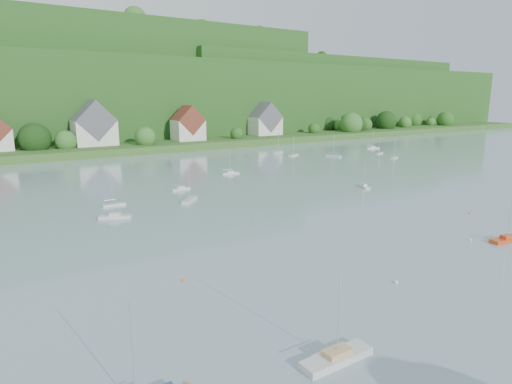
% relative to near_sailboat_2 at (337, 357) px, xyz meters
% --- Properties ---
extents(far_shore_strip, '(600.00, 60.00, 3.00)m').
position_rel_near_sailboat_2_xyz_m(far_shore_strip, '(15.14, 170.27, 1.03)').
color(far_shore_strip, '#305720').
rests_on(far_shore_strip, ground).
extents(forested_ridge, '(620.00, 181.22, 69.89)m').
position_rel_near_sailboat_2_xyz_m(forested_ridge, '(15.54, 238.84, 22.41)').
color(forested_ridge, '#1B4415').
rests_on(forested_ridge, ground).
extents(village_building_2, '(16.00, 11.44, 18.00)m').
position_rel_near_sailboat_2_xyz_m(village_building_2, '(20.14, 158.27, 9.80)').
color(village_building_2, beige).
rests_on(village_building_2, far_shore_strip).
extents(village_building_3, '(13.00, 10.40, 15.50)m').
position_rel_near_sailboat_2_xyz_m(village_building_3, '(60.14, 156.27, 8.96)').
color(village_building_3, beige).
rests_on(village_building_3, far_shore_strip).
extents(village_building_4, '(15.00, 10.40, 16.50)m').
position_rel_near_sailboat_2_xyz_m(village_building_4, '(105.14, 160.27, 9.12)').
color(village_building_4, beige).
rests_on(village_building_4, far_shore_strip).
extents(near_sailboat_2, '(6.92, 2.06, 9.29)m').
position_rel_near_sailboat_2_xyz_m(near_sailboat_2, '(0.00, 0.00, 0.00)').
color(near_sailboat_2, silver).
rests_on(near_sailboat_2, ground).
extents(near_sailboat_5, '(6.22, 2.86, 8.10)m').
position_rel_near_sailboat_2_xyz_m(near_sailboat_5, '(44.62, 8.25, -0.04)').
color(near_sailboat_5, '#C6431A').
rests_on(near_sailboat_5, ground).
extents(mooring_buoy_1, '(0.50, 0.50, 0.50)m').
position_rel_near_sailboat_2_xyz_m(mooring_buoy_1, '(17.43, 7.71, -0.47)').
color(mooring_buoy_1, silver).
rests_on(mooring_buoy_1, ground).
extents(mooring_buoy_2, '(0.41, 0.41, 0.41)m').
position_rel_near_sailboat_2_xyz_m(mooring_buoy_2, '(55.86, 20.96, -0.47)').
color(mooring_buoy_2, orange).
rests_on(mooring_buoy_2, ground).
extents(mooring_buoy_3, '(0.43, 0.43, 0.43)m').
position_rel_near_sailboat_2_xyz_m(mooring_buoy_3, '(-3.83, 22.66, -0.47)').
color(mooring_buoy_3, orange).
rests_on(mooring_buoy_3, ground).
extents(mooring_buoy_4, '(0.44, 0.44, 0.44)m').
position_rel_near_sailboat_2_xyz_m(mooring_buoy_4, '(40.37, 11.75, -0.47)').
color(mooring_buoy_4, silver).
rests_on(mooring_buoy_4, ground).
extents(far_sailboat_cluster, '(195.69, 74.29, 8.53)m').
position_rel_near_sailboat_2_xyz_m(far_sailboat_cluster, '(29.35, 87.77, -0.11)').
color(far_sailboat_cluster, silver).
rests_on(far_sailboat_cluster, ground).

